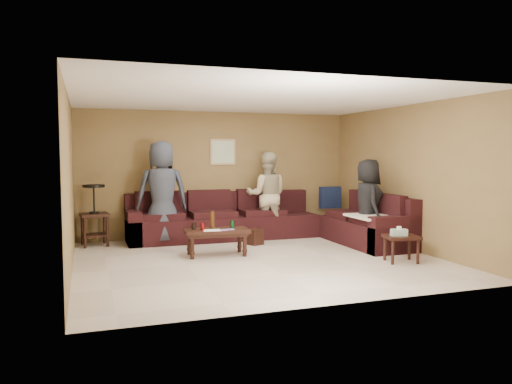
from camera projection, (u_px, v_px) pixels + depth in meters
room at (259, 154)px, 7.69m from camera, size 5.60×5.50×2.50m
sectional_sofa at (273, 224)px, 9.49m from camera, size 4.65×2.90×0.97m
coffee_table at (216, 233)px, 8.12m from camera, size 1.07×0.59×0.71m
end_table_left at (94, 214)px, 8.99m from camera, size 0.54×0.54×1.11m
side_table_right at (401, 239)px, 7.62m from camera, size 0.57×0.50×0.56m
waste_bin at (255, 237)px, 9.12m from camera, size 0.31×0.31×0.29m
wall_art at (223, 152)px, 10.06m from camera, size 0.52×0.04×0.52m
person_left at (162, 193)px, 9.12m from camera, size 0.93×0.61×1.90m
person_middle at (267, 195)px, 9.82m from camera, size 0.98×0.87×1.70m
person_right at (368, 203)px, 8.84m from camera, size 0.65×0.85×1.57m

